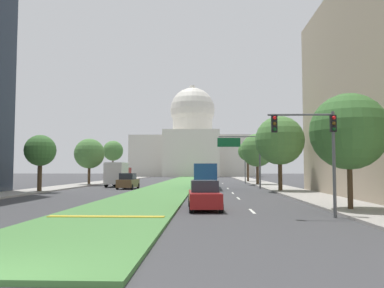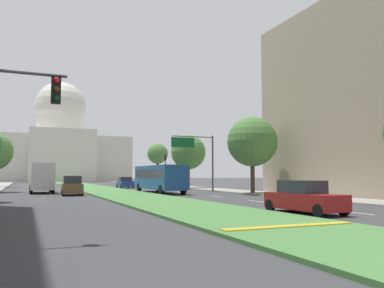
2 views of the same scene
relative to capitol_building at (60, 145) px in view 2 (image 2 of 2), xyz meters
name	(u,v)px [view 2 (image 2 of 2)]	position (x,y,z in m)	size (l,w,h in m)	color
ground_plane	(89,188)	(0.00, -58.14, -10.46)	(260.00, 260.00, 0.00)	#3D3D3F
grass_median	(96,189)	(0.00, -64.03, -10.39)	(6.05, 106.02, 0.14)	#4C8442
median_curb_nose	(290,226)	(0.00, -106.81, -10.30)	(5.44, 0.50, 0.04)	gold
lane_dashes_right	(206,195)	(7.22, -84.20, -10.46)	(0.16, 44.21, 0.01)	silver
sidewalk_right	(203,189)	(13.41, -69.92, -10.39)	(4.00, 106.02, 0.15)	#9E9991
capitol_building	(60,145)	(0.00, 0.00, 0.00)	(38.39, 22.36, 29.66)	silver
traffic_light_far_right	(165,166)	(10.91, -61.39, -7.15)	(0.28, 0.35, 5.20)	#515456
overhead_guide_sign	(198,151)	(9.21, -77.64, -5.83)	(5.24, 0.20, 6.50)	#515456
street_tree_right_mid	(252,142)	(12.24, -84.48, -5.15)	(5.07, 5.07, 7.86)	#4C3823
street_tree_right_far	(188,152)	(12.07, -67.86, -5.37)	(4.85, 4.85, 7.54)	#4C3823
street_tree_right_distant	(158,154)	(12.18, -53.60, -4.91)	(3.57, 3.57, 7.39)	#4C3823
sedan_lead_stopped	(304,198)	(4.53, -101.98, -9.66)	(2.08, 4.64, 1.70)	maroon
sedan_midblock	(72,186)	(-4.68, -79.07, -9.60)	(2.09, 4.23, 1.87)	brown
sedan_distant	(125,183)	(4.71, -61.21, -9.69)	(2.06, 4.21, 1.63)	navy
box_truck_delivery	(42,177)	(-7.22, -73.34, -8.79)	(2.40, 6.40, 3.20)	maroon
city_bus	(159,177)	(4.53, -77.80, -8.69)	(2.62, 11.00, 2.95)	#1E4C8C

